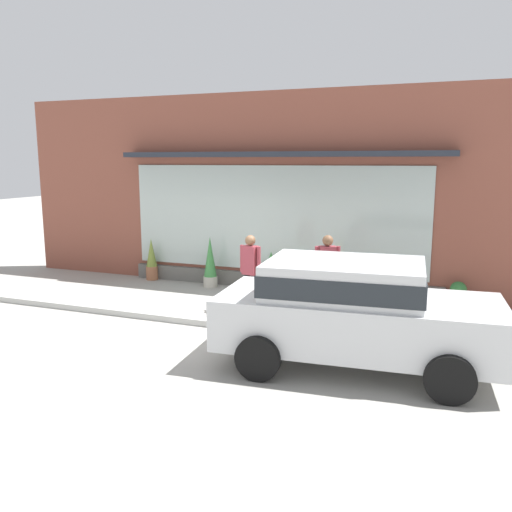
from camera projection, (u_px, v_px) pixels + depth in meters
The scene contains 12 objects.
ground_plane at pixel (226, 324), 9.93m from camera, with size 60.00×60.00×0.00m, color #9E9B93.
curb_strip at pixel (222, 324), 9.73m from camera, with size 14.00×0.24×0.12m, color #B2B2AD.
storefront at pixel (280, 194), 12.45m from camera, with size 14.00×0.81×4.60m.
fire_hydrant at pixel (290, 296), 10.18m from camera, with size 0.43×0.40×0.88m.
pedestrian_with_handbag at pixel (326, 269), 10.38m from camera, with size 0.66×0.33×1.60m.
pedestrian_passerby at pixel (250, 268), 10.61m from camera, with size 0.47×0.25×1.57m.
parked_car_silver at pixel (353, 308), 7.73m from camera, with size 4.17×2.18×1.59m.
potted_plant_near_hydrant at pixel (271, 272), 12.44m from camera, with size 0.52×0.52×0.93m.
potted_plant_window_right at pixel (210, 263), 12.75m from camera, with size 0.34×0.34×1.23m.
potted_plant_corner_tall at pixel (152, 260), 13.56m from camera, with size 0.30×0.30×1.07m.
potted_plant_window_center at pixel (304, 275), 11.96m from camera, with size 0.48×0.48×1.00m.
potted_plant_trailing_edge at pixel (458, 295), 10.95m from camera, with size 0.36×0.36×0.57m.
Camera 1 is at (3.92, -8.72, 3.03)m, focal length 37.08 mm.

